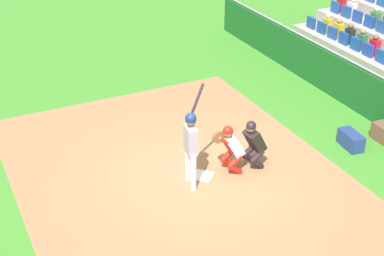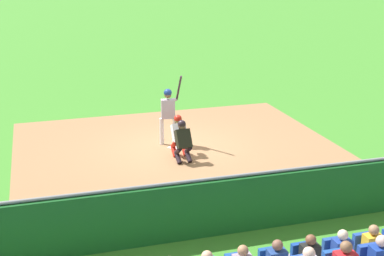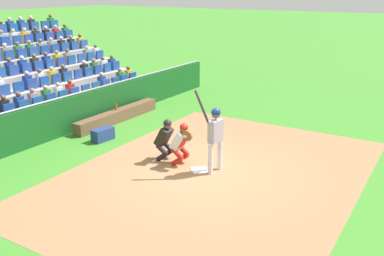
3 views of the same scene
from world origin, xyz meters
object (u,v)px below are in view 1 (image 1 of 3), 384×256
Objects in this scene: batter_at_plate at (191,141)px; equipment_duffel_bag at (351,140)px; home_plate_umpire at (253,142)px; catcher_crouching at (230,146)px; home_plate_marker at (203,176)px.

equipment_duffel_bag is (-0.25, -4.35, -0.93)m from batter_at_plate.
batter_at_plate reaches higher than home_plate_umpire.
batter_at_plate is 1.83× the size of catcher_crouching.
catcher_crouching is 0.99× the size of home_plate_umpire.
catcher_crouching is 0.59m from home_plate_umpire.
home_plate_umpire is 2.78m from equipment_duffel_bag.
batter_at_plate is at bearing 112.24° from home_plate_marker.
home_plate_umpire is (-0.13, -1.25, 0.68)m from home_plate_marker.
equipment_duffel_bag is at bearing -95.53° from catcher_crouching.
batter_at_plate reaches higher than catcher_crouching.
catcher_crouching reaches higher than equipment_duffel_bag.
home_plate_marker is at bearing 84.06° from home_plate_umpire.
batter_at_plate is 1.82× the size of home_plate_umpire.
batter_at_plate is 4.46m from equipment_duffel_bag.
home_plate_umpire is at bearing -94.04° from catcher_crouching.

